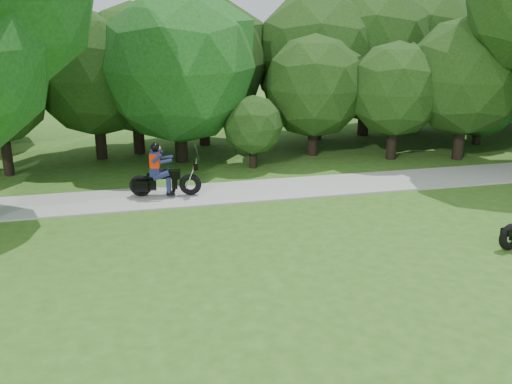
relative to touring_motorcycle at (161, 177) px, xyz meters
name	(u,v)px	position (x,y,z in m)	size (l,w,h in m)	color
ground	(411,303)	(4.71, -8.09, -0.70)	(100.00, 100.00, 0.00)	#335A19
walkway	(301,187)	(4.71, -0.09, -0.67)	(60.00, 2.20, 0.06)	#A4A49E
tree_line	(268,62)	(5.14, 6.48, 2.89)	(40.04, 12.43, 7.68)	black
touring_motorcycle	(161,177)	(0.00, 0.00, 0.00)	(2.33, 0.90, 1.77)	black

